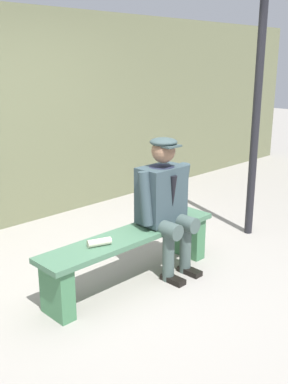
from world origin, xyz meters
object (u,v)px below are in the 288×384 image
(bench, at_px, (132,249))
(seated_man, at_px, (165,200))
(rolled_magazine, at_px, (99,242))
(lamp_post, at_px, (262,35))

(bench, bearing_deg, seated_man, 172.82)
(bench, distance_m, rolled_magazine, 0.43)
(seated_man, relative_size, rolled_magazine, 6.44)
(bench, relative_size, rolled_magazine, 9.25)
(bench, bearing_deg, rolled_magazine, 2.54)
(rolled_magazine, bearing_deg, bench, -177.46)
(bench, xyz_separation_m, seated_man, (-0.38, 0.05, 0.39))
(seated_man, distance_m, lamp_post, 2.07)
(rolled_magazine, bearing_deg, lamp_post, 178.47)
(bench, xyz_separation_m, lamp_post, (-1.81, 0.08, 1.88))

